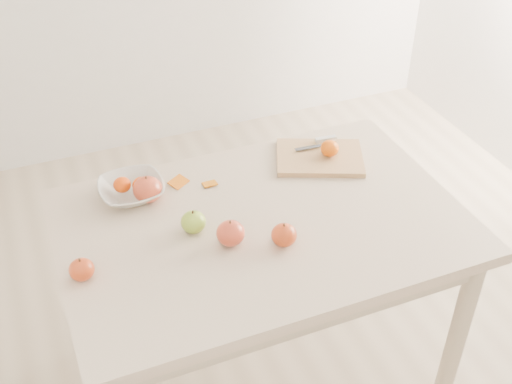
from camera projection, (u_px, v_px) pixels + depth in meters
name	position (u px, v px, depth m)	size (l,w,h in m)	color
ground	(261.00, 377.00, 2.36)	(3.50, 3.50, 0.00)	#C6B293
table	(262.00, 245.00, 1.97)	(1.20, 0.80, 0.75)	beige
cutting_board	(320.00, 158.00, 2.16)	(0.29, 0.21, 0.02)	tan
board_tangerine	(330.00, 148.00, 2.14)	(0.06, 0.06, 0.05)	#C94207
fruit_bowl	(132.00, 190.00, 1.99)	(0.20, 0.20, 0.05)	silver
bowl_tangerine_near	(122.00, 185.00, 1.98)	(0.05, 0.05, 0.05)	#E83D08
bowl_tangerine_far	(142.00, 185.00, 1.98)	(0.06, 0.06, 0.05)	#CA3E07
orange_peel_a	(179.00, 183.00, 2.06)	(0.06, 0.04, 0.00)	#C45D0D
orange_peel_b	(210.00, 184.00, 2.05)	(0.04, 0.04, 0.00)	#C86D0E
paring_knife	(323.00, 140.00, 2.22)	(0.17, 0.05, 0.01)	silver
apple_green	(193.00, 222.00, 1.85)	(0.07, 0.07, 0.07)	#669813
apple_red_e	(231.00, 233.00, 1.81)	(0.08, 0.08, 0.07)	#A6261F
apple_red_d	(82.00, 270.00, 1.70)	(0.07, 0.07, 0.06)	#931506
apple_red_c	(284.00, 235.00, 1.81)	(0.07, 0.07, 0.07)	#9C100C
apple_red_a	(148.00, 189.00, 1.97)	(0.09, 0.09, 0.08)	maroon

